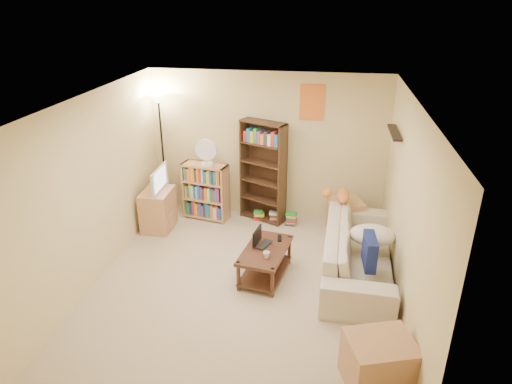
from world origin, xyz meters
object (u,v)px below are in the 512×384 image
television (155,180)px  tall_bookshelf (263,170)px  laptop (267,245)px  mug (266,255)px  end_cabinet (379,362)px  side_table (346,216)px  coffee_table (265,258)px  floor_lamp (160,119)px  short_bookshelf (206,191)px  tabby_cat (340,195)px  tv_stand (158,209)px  sofa (358,251)px  desk_fan (206,152)px

television → tall_bookshelf: bearing=-70.7°
laptop → mug: mug is taller
laptop → end_cabinet: bearing=-120.9°
tall_bookshelf → side_table: (1.41, -0.25, -0.64)m
laptop → television: bearing=83.3°
coffee_table → tall_bookshelf: 1.88m
laptop → side_table: (1.10, 1.41, -0.17)m
tall_bookshelf → end_cabinet: bearing=-39.5°
laptop → television: television is taller
floor_lamp → side_table: floor_lamp is taller
mug → short_bookshelf: short_bookshelf is taller
tabby_cat → coffee_table: size_ratio=0.51×
tabby_cat → side_table: (0.12, 0.28, -0.49)m
short_bookshelf → tall_bookshelf: bearing=17.8°
side_table → end_cabinet: bearing=-85.1°
short_bookshelf → end_cabinet: short_bookshelf is taller
side_table → tv_stand: bearing=-173.4°
coffee_table → laptop: bearing=91.4°
laptop → floor_lamp: size_ratio=0.16×
tv_stand → short_bookshelf: bearing=35.1°
mug → television: size_ratio=0.17×
tv_stand → television: 0.53m
tabby_cat → laptop: (-0.98, -1.13, -0.33)m
sofa → side_table: (-0.15, 1.19, -0.06)m
short_bookshelf → side_table: short_bookshelf is taller
sofa → television: (-3.22, 0.83, 0.53)m
tabby_cat → coffee_table: (-0.99, -1.21, -0.49)m
coffee_table → tall_bookshelf: tall_bookshelf is taller
floor_lamp → side_table: bearing=-5.8°
tv_stand → television: television is taller
mug → floor_lamp: bearing=136.0°
tall_bookshelf → desk_fan: tall_bookshelf is taller
laptop → mug: 0.30m
tabby_cat → floor_lamp: bearing=168.8°
coffee_table → short_bookshelf: short_bookshelf is taller
tall_bookshelf → floor_lamp: 1.93m
sofa → laptop: size_ratio=6.97×
mug → sofa: bearing=23.2°
floor_lamp → side_table: size_ratio=3.76×
mug → coffee_table: bearing=102.2°
tv_stand → side_table: 3.10m
tabby_cat → mug: 1.74m
laptop → desk_fan: bearing=60.7°
television → short_bookshelf: size_ratio=0.69×
side_table → mug: bearing=-122.0°
end_cabinet → television: bearing=139.7°
tv_stand → short_bookshelf: 0.86m
sofa → mug: 1.33m
coffee_table → end_cabinet: end_cabinet is taller
tabby_cat → side_table: tabby_cat is taller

